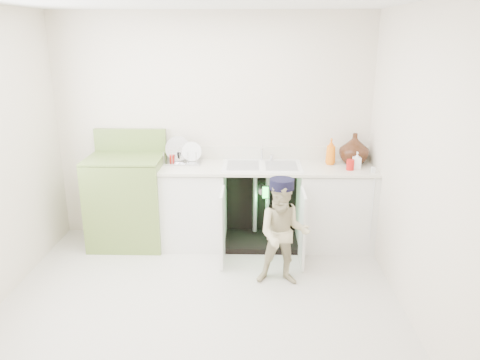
% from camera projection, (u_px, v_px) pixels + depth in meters
% --- Properties ---
extents(ground, '(3.50, 3.50, 0.00)m').
position_uv_depth(ground, '(201.00, 300.00, 4.15)').
color(ground, '#BEB5A7').
rests_on(ground, ground).
extents(room_shell, '(6.00, 5.50, 1.26)m').
position_uv_depth(room_shell, '(197.00, 164.00, 3.78)').
color(room_shell, beige).
rests_on(room_shell, ground).
extents(counter_run, '(2.44, 1.02, 1.23)m').
position_uv_depth(counter_run, '(265.00, 203.00, 5.15)').
color(counter_run, white).
rests_on(counter_run, ground).
extents(avocado_stove, '(0.80, 0.65, 1.25)m').
position_uv_depth(avocado_stove, '(128.00, 199.00, 5.15)').
color(avocado_stove, olive).
rests_on(avocado_stove, ground).
extents(repair_worker, '(0.51, 0.75, 1.02)m').
position_uv_depth(repair_worker, '(283.00, 232.00, 4.29)').
color(repair_worker, '#C4B68D').
rests_on(repair_worker, ground).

